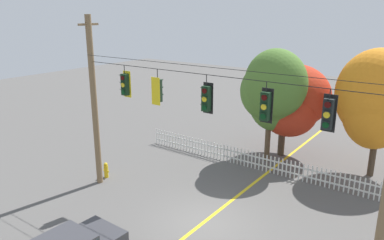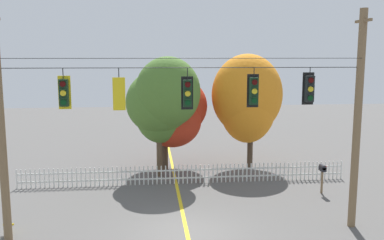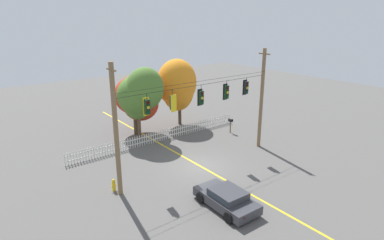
{
  "view_description": "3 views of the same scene",
  "coord_description": "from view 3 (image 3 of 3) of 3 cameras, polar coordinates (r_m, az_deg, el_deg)",
  "views": [
    {
      "loc": [
        7.63,
        -11.41,
        8.4
      ],
      "look_at": [
        -0.88,
        0.34,
        4.18
      ],
      "focal_mm": 35.05,
      "sensor_mm": 36.0,
      "label": 1
    },
    {
      "loc": [
        -1.33,
        -14.91,
        6.57
      ],
      "look_at": [
        0.23,
        0.32,
        4.23
      ],
      "focal_mm": 39.43,
      "sensor_mm": 36.0,
      "label": 2
    },
    {
      "loc": [
        -13.86,
        -17.02,
        10.69
      ],
      "look_at": [
        -0.31,
        0.59,
        3.52
      ],
      "focal_mm": 30.35,
      "sensor_mm": 36.0,
      "label": 3
    }
  ],
  "objects": [
    {
      "name": "traffic_signal_southbound_primary",
      "position": [
        25.61,
        9.45,
        5.65
      ],
      "size": [
        0.43,
        0.38,
        1.38
      ],
      "color": "black"
    },
    {
      "name": "traffic_signal_eastbound_side",
      "position": [
        24.18,
        6.03,
        4.92
      ],
      "size": [
        0.43,
        0.38,
        1.45
      ],
      "color": "black"
    },
    {
      "name": "signal_support_span",
      "position": [
        22.89,
        1.52,
        1.42
      ],
      "size": [
        13.17,
        1.1,
        8.28
      ],
      "color": "brown",
      "rests_on": "ground"
    },
    {
      "name": "lane_centerline_stripe",
      "position": [
        24.41,
        1.44,
        -8.09
      ],
      "size": [
        0.16,
        36.0,
        0.01
      ],
      "primitive_type": "cube",
      "color": "gold",
      "rests_on": "ground"
    },
    {
      "name": "autumn_maple_near_fence",
      "position": [
        28.74,
        -9.1,
        4.53
      ],
      "size": [
        3.98,
        3.68,
        6.55
      ],
      "color": "brown",
      "rests_on": "ground"
    },
    {
      "name": "autumn_maple_mid",
      "position": [
        30.48,
        -9.49,
        3.78
      ],
      "size": [
        4.18,
        4.22,
        5.5
      ],
      "color": "#473828",
      "rests_on": "ground"
    },
    {
      "name": "traffic_signal_northbound_secondary",
      "position": [
        22.64,
        1.58,
        3.96
      ],
      "size": [
        0.43,
        0.38,
        1.5
      ],
      "color": "black"
    },
    {
      "name": "autumn_oak_far_east",
      "position": [
        32.48,
        -2.56,
        6.14
      ],
      "size": [
        4.15,
        3.59,
        6.69
      ],
      "color": "#473828",
      "rests_on": "ground"
    },
    {
      "name": "ground",
      "position": [
        24.41,
        1.44,
        -8.1
      ],
      "size": [
        80.0,
        80.0,
        0.0
      ],
      "primitive_type": "plane",
      "color": "#565451"
    },
    {
      "name": "white_picket_fence",
      "position": [
        29.09,
        -5.48,
        -2.73
      ],
      "size": [
        16.91,
        0.06,
        0.98
      ],
      "color": "silver",
      "rests_on": "ground"
    },
    {
      "name": "traffic_signal_northbound_primary",
      "position": [
        21.23,
        -3.42,
        3.03
      ],
      "size": [
        0.43,
        0.38,
        1.47
      ],
      "color": "black"
    },
    {
      "name": "fire_hydrant",
      "position": [
        21.64,
        -13.58,
        -11.06
      ],
      "size": [
        0.38,
        0.22,
        0.83
      ],
      "color": "gold",
      "rests_on": "ground"
    },
    {
      "name": "parked_car",
      "position": [
        19.45,
        6.13,
        -13.47
      ],
      "size": [
        2.12,
        4.06,
        1.15
      ],
      "color": "#38383D",
      "rests_on": "ground"
    },
    {
      "name": "traffic_signal_westbound_side",
      "position": [
        20.27,
        -7.89,
        2.3
      ],
      "size": [
        0.43,
        0.38,
        1.44
      ],
      "color": "black"
    },
    {
      "name": "roadside_mailbox",
      "position": [
        30.98,
        6.8,
        -0.18
      ],
      "size": [
        0.25,
        0.44,
        1.42
      ],
      "color": "brown",
      "rests_on": "ground"
    }
  ]
}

